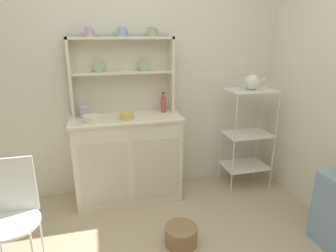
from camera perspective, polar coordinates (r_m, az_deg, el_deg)
The scene contains 14 objects.
wall_back at distance 2.96m, azimuth -7.89°, elevation 10.52°, with size 3.84×0.05×2.50m, color silver.
hutch_cabinet at distance 2.92m, azimuth -7.93°, elevation -6.11°, with size 1.05×0.45×0.86m.
hutch_shelf_unit at distance 2.85m, azimuth -9.05°, elevation 10.89°, with size 0.98×0.18×0.73m.
bakers_rack at distance 3.16m, azimuth 15.46°, elevation -0.72°, with size 0.48×0.34×1.07m.
wire_chair at distance 2.22m, azimuth -28.47°, elevation -14.29°, with size 0.36×0.36×0.85m.
floor_basket at distance 2.47m, azimuth 2.59°, elevation -20.74°, with size 0.26×0.26×0.15m, color #93754C.
cup_lilac_0 at distance 2.78m, azimuth -15.31°, elevation 17.53°, with size 0.08×0.07×0.08m.
cup_sky_1 at distance 2.79m, azimuth -9.09°, elevation 17.93°, with size 0.09×0.08×0.09m.
cup_sage_2 at distance 2.84m, azimuth -3.14°, elevation 18.07°, with size 0.10×0.08×0.08m.
bowl_mixing_large at distance 2.69m, azimuth -14.63°, elevation 1.47°, with size 0.18×0.18×0.05m, color silver.
bowl_floral_medium at distance 2.70m, azimuth -8.15°, elevation 1.94°, with size 0.13×0.13×0.05m, color #DBB760.
jam_bottle at distance 2.90m, azimuth -0.93°, elevation 4.39°, with size 0.05×0.05×0.20m.
utensil_jar at distance 2.83m, azimuth -16.34°, elevation 2.78°, with size 0.08×0.08×0.24m.
porcelain_teapot at distance 3.04m, azimuth 16.22°, elevation 8.33°, with size 0.24×0.15×0.18m.
Camera 1 is at (-0.33, -1.29, 1.62)m, focal length 30.88 mm.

